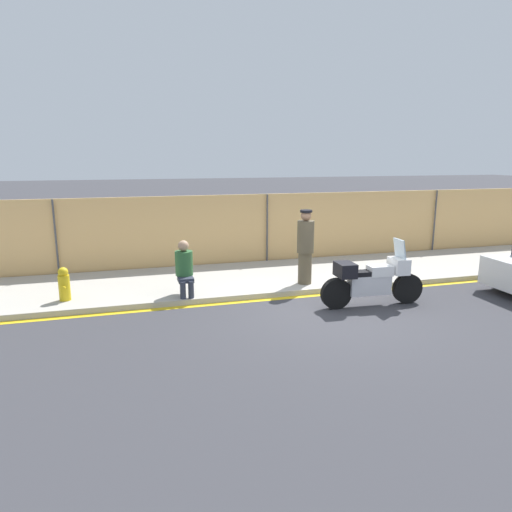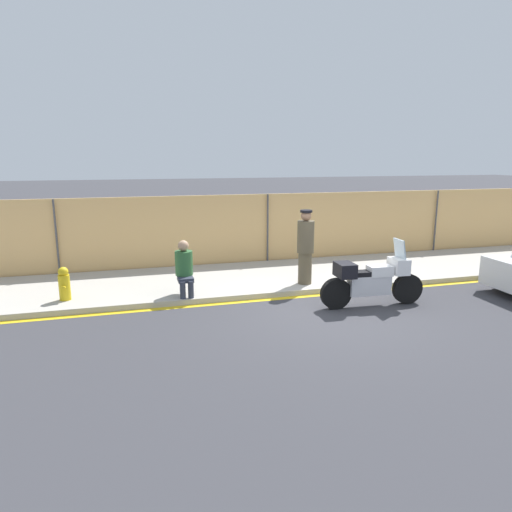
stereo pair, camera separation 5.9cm
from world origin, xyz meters
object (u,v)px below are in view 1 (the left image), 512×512
Objects in this scene: officer_standing at (305,246)px; fire_hydrant at (64,284)px; motorcycle at (372,280)px; person_seated_on_curb at (184,265)px.

officer_standing is 5.54m from fire_hydrant.
person_seated_on_curb is at bearing 160.67° from motorcycle.
officer_standing is at bearing 1.82° from person_seated_on_curb.
officer_standing is at bearing 120.97° from motorcycle.
motorcycle is at bearing -22.22° from person_seated_on_curb.
fire_hydrant is (-2.56, 0.27, -0.31)m from person_seated_on_curb.
person_seated_on_curb is 2.60m from fire_hydrant.
officer_standing reaches higher than fire_hydrant.
officer_standing is at bearing -1.84° from fire_hydrant.
fire_hydrant is (-5.51, 0.18, -0.56)m from officer_standing.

